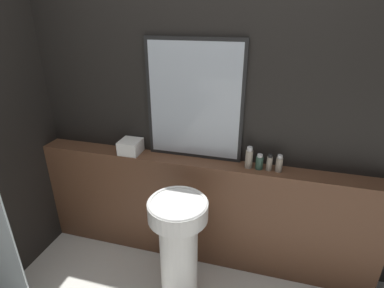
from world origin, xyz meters
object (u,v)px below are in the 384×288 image
Objects in this scene: shampoo_bottle at (249,158)px; body_wash_bottle at (279,164)px; pedestal_sink at (179,244)px; towel_stack at (131,147)px; mirror at (194,101)px; conditioner_bottle at (259,162)px; lotion_bottle at (269,163)px.

body_wash_bottle is at bearing 0.00° from shampoo_bottle.
pedestal_sink is 5.10× the size of shampoo_bottle.
shampoo_bottle is (0.94, 0.00, 0.02)m from towel_stack.
towel_stack is (-0.51, -0.07, -0.39)m from mirror.
towel_stack is 1.01m from conditioner_bottle.
shampoo_bottle is at bearing 47.63° from pedestal_sink.
pedestal_sink is at bearing -141.18° from lotion_bottle.
mirror is at bearing 8.07° from towel_stack.
shampoo_bottle is 1.43× the size of conditioner_bottle.
shampoo_bottle is at bearing -9.53° from mirror.
pedestal_sink is at bearing -144.36° from body_wash_bottle.
body_wash_bottle is at bearing -6.41° from mirror.
pedestal_sink is 1.01m from mirror.
towel_stack is at bearing 180.00° from body_wash_bottle.
conditioner_bottle is at bearing 180.00° from body_wash_bottle.
lotion_bottle is (0.15, -0.00, -0.02)m from shampoo_bottle.
mirror is 0.64m from conditioner_bottle.
shampoo_bottle is 1.30× the size of body_wash_bottle.
mirror is at bearing 172.85° from lotion_bottle.
body_wash_bottle is (0.21, 0.00, -0.02)m from shampoo_bottle.
body_wash_bottle reaches higher than towel_stack.
mirror is 0.70m from lotion_bottle.
lotion_bottle is (0.55, 0.44, 0.49)m from pedestal_sink.
pedestal_sink is 0.95× the size of mirror.
shampoo_bottle reaches higher than pedestal_sink.
conditioner_bottle is at bearing 0.00° from towel_stack.
mirror is at bearing 171.88° from conditioner_bottle.
body_wash_bottle reaches higher than pedestal_sink.
shampoo_bottle reaches higher than conditioner_bottle.
body_wash_bottle is (0.14, 0.00, 0.01)m from conditioner_bottle.
pedestal_sink is 7.29× the size of conditioner_bottle.
mirror is 7.70× the size of conditioner_bottle.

